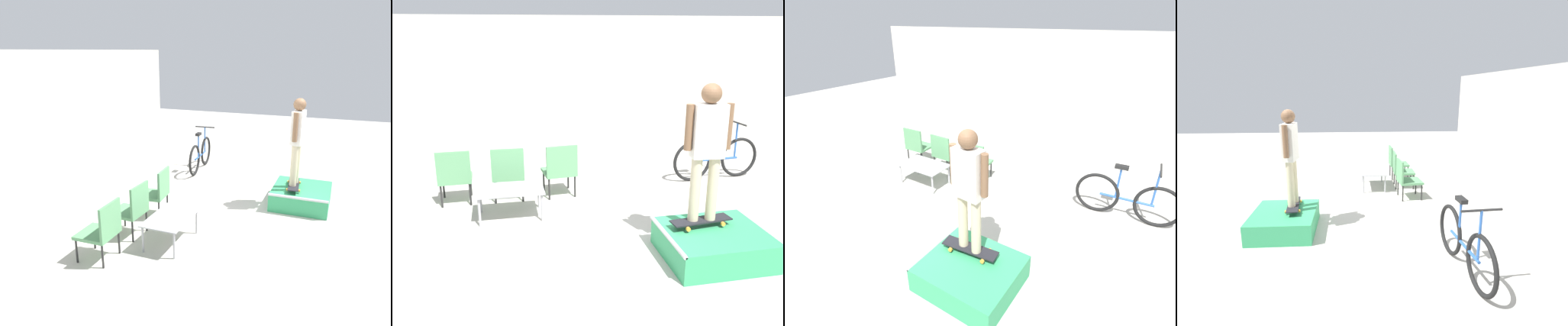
% 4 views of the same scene
% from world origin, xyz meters
% --- Properties ---
extents(ground_plane, '(24.00, 24.00, 0.00)m').
position_xyz_m(ground_plane, '(0.00, 0.00, 0.00)').
color(ground_plane, '#B7B2A8').
extents(house_wall_back, '(12.00, 0.06, 3.00)m').
position_xyz_m(house_wall_back, '(0.00, 4.78, 1.50)').
color(house_wall_back, beige).
rests_on(house_wall_back, ground_plane).
extents(skate_ramp_box, '(1.25, 1.09, 0.38)m').
position_xyz_m(skate_ramp_box, '(1.23, -0.84, 0.18)').
color(skate_ramp_box, '#339E60').
rests_on(skate_ramp_box, ground_plane).
extents(skateboard_on_ramp, '(0.80, 0.31, 0.07)m').
position_xyz_m(skateboard_on_ramp, '(1.12, -0.69, 0.44)').
color(skateboard_on_ramp, black).
rests_on(skateboard_on_ramp, skate_ramp_box).
extents(person_skater, '(0.57, 0.24, 1.68)m').
position_xyz_m(person_skater, '(1.12, -0.69, 1.44)').
color(person_skater, '#C6B793').
rests_on(person_skater, skateboard_on_ramp).
extents(coffee_table, '(0.99, 0.63, 0.45)m').
position_xyz_m(coffee_table, '(-1.17, 0.90, 0.40)').
color(coffee_table, '#9E9EA3').
rests_on(coffee_table, ground_plane).
extents(patio_chair_left, '(0.54, 0.54, 0.91)m').
position_xyz_m(patio_chair_left, '(-2.02, 1.60, 0.49)').
color(patio_chair_left, black).
rests_on(patio_chair_left, ground_plane).
extents(patio_chair_center, '(0.53, 0.53, 0.91)m').
position_xyz_m(patio_chair_center, '(-1.18, 1.60, 0.49)').
color(patio_chair_center, black).
rests_on(patio_chair_center, ground_plane).
extents(patio_chair_right, '(0.57, 0.57, 0.91)m').
position_xyz_m(patio_chair_right, '(-0.32, 1.60, 0.49)').
color(patio_chair_right, black).
rests_on(patio_chair_right, ground_plane).
extents(bicycle, '(1.75, 0.52, 1.07)m').
position_xyz_m(bicycle, '(2.66, 1.89, 0.40)').
color(bicycle, black).
rests_on(bicycle, ground_plane).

